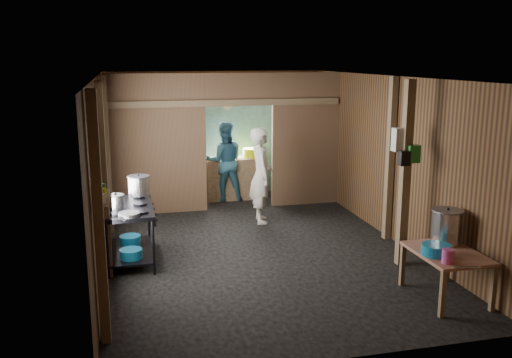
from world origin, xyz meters
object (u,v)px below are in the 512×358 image
object	(u,v)px
pink_bucket	(448,256)
cook	(261,175)
prep_table	(445,275)
stock_pot	(447,227)
gas_range	(130,233)
yellow_tub	(251,153)
stove_pot_large	(139,187)

from	to	relation	value
pink_bucket	cook	bearing A→B (deg)	106.70
prep_table	stock_pot	bearing A→B (deg)	61.54
stock_pot	gas_range	bearing A→B (deg)	153.66
prep_table	gas_range	bearing A→B (deg)	149.22
stock_pot	yellow_tub	distance (m)	5.29
pink_bucket	yellow_tub	xyz separation A→B (m)	(-0.97, 5.75, 0.27)
gas_range	stove_pot_large	distance (m)	0.78
stove_pot_large	pink_bucket	distance (m)	4.54
yellow_tub	prep_table	bearing A→B (deg)	-77.67
prep_table	yellow_tub	xyz separation A→B (m)	(-1.18, 5.41, 0.65)
gas_range	pink_bucket	bearing A→B (deg)	-35.99
stove_pot_large	pink_bucket	xyz separation A→B (m)	(3.33, -3.07, -0.30)
stock_pot	pink_bucket	xyz separation A→B (m)	(-0.37, -0.63, -0.13)
pink_bucket	stock_pot	bearing A→B (deg)	59.56
gas_range	cook	bearing A→B (deg)	31.94
cook	yellow_tub	bearing A→B (deg)	-2.28
prep_table	stock_pot	distance (m)	0.60
gas_range	stove_pot_large	size ratio (longest dim) A/B	4.10
stove_pot_large	gas_range	bearing A→B (deg)	-107.96
stove_pot_large	cook	size ratio (longest dim) A/B	0.20
prep_table	cook	world-z (taller)	cook
gas_range	pink_bucket	world-z (taller)	gas_range
stove_pot_large	prep_table	bearing A→B (deg)	-37.68
gas_range	stock_pot	xyz separation A→B (m)	(3.87, -1.92, 0.39)
gas_range	cook	distance (m)	2.75
pink_bucket	cook	size ratio (longest dim) A/B	0.10
stove_pot_large	cook	xyz separation A→B (m)	(2.14, 0.91, -0.12)
prep_table	cook	xyz separation A→B (m)	(-1.40, 3.65, 0.55)
gas_range	stock_pot	world-z (taller)	stock_pot
stock_pot	cook	world-z (taller)	cook
gas_range	stove_pot_large	bearing A→B (deg)	72.04
stock_pot	pink_bucket	world-z (taller)	stock_pot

